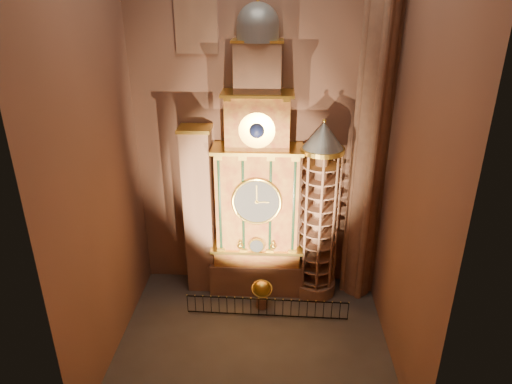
# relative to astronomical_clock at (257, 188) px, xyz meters

# --- Properties ---
(floor) EXTENTS (14.00, 14.00, 0.00)m
(floor) POSITION_rel_astronomical_clock_xyz_m (0.00, -4.96, -6.68)
(floor) COLOR #383330
(floor) RESTS_ON ground
(wall_back) EXTENTS (22.00, 0.00, 22.00)m
(wall_back) POSITION_rel_astronomical_clock_xyz_m (0.00, 1.04, 4.32)
(wall_back) COLOR #91614E
(wall_back) RESTS_ON floor
(wall_left) EXTENTS (0.00, 22.00, 22.00)m
(wall_left) POSITION_rel_astronomical_clock_xyz_m (-7.00, -4.96, 4.32)
(wall_left) COLOR #91614E
(wall_left) RESTS_ON floor
(wall_right) EXTENTS (0.00, 22.00, 22.00)m
(wall_right) POSITION_rel_astronomical_clock_xyz_m (7.00, -4.96, 4.32)
(wall_right) COLOR #91614E
(wall_right) RESTS_ON floor
(astronomical_clock) EXTENTS (5.60, 2.41, 16.70)m
(astronomical_clock) POSITION_rel_astronomical_clock_xyz_m (0.00, 0.00, 0.00)
(astronomical_clock) COLOR #8C634C
(astronomical_clock) RESTS_ON floor
(portrait_tower) EXTENTS (1.80, 1.60, 10.20)m
(portrait_tower) POSITION_rel_astronomical_clock_xyz_m (-3.40, 0.02, -1.53)
(portrait_tower) COLOR #8C634C
(portrait_tower) RESTS_ON floor
(stair_turret) EXTENTS (2.50, 2.50, 10.80)m
(stair_turret) POSITION_rel_astronomical_clock_xyz_m (3.50, -0.26, -1.41)
(stair_turret) COLOR #8C634C
(stair_turret) RESTS_ON floor
(gothic_pier) EXTENTS (2.04, 2.04, 22.00)m
(gothic_pier) POSITION_rel_astronomical_clock_xyz_m (6.10, 0.04, 4.32)
(gothic_pier) COLOR #8C634C
(gothic_pier) RESTS_ON floor
(stained_glass_window) EXTENTS (2.20, 0.14, 5.20)m
(stained_glass_window) POSITION_rel_astronomical_clock_xyz_m (-3.20, 0.95, 9.82)
(stained_glass_window) COLOR navy
(stained_glass_window) RESTS_ON wall_back
(celestial_globe) EXTENTS (1.30, 1.23, 1.75)m
(celestial_globe) POSITION_rel_astronomical_clock_xyz_m (0.35, -1.98, -5.63)
(celestial_globe) COLOR #8C634C
(celestial_globe) RESTS_ON floor
(iron_railing) EXTENTS (9.03, 0.30, 1.14)m
(iron_railing) POSITION_rel_astronomical_clock_xyz_m (0.66, -2.86, -6.06)
(iron_railing) COLOR black
(iron_railing) RESTS_ON floor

